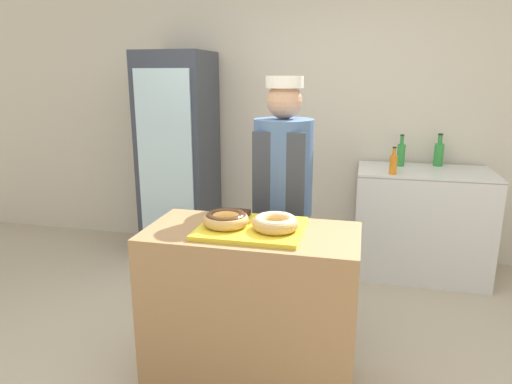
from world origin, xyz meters
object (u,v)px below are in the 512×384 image
(bottle_green, at_px, (439,153))
(donut_chocolate_glaze, at_px, (226,219))
(serving_tray, at_px, (252,228))
(chest_freezer, at_px, (421,222))
(brownie_back_left, at_px, (240,214))
(beverage_fridge, at_px, (179,156))
(donut_light_glaze, at_px, (275,222))
(baker_person, at_px, (283,203))
(bottle_orange, at_px, (393,164))
(bottle_green_b, at_px, (401,154))
(brownie_back_right, at_px, (276,216))

(bottle_green, bearing_deg, donut_chocolate_glaze, -123.09)
(donut_chocolate_glaze, relative_size, bottle_green, 0.84)
(serving_tray, distance_m, chest_freezer, 2.09)
(brownie_back_left, height_order, beverage_fridge, beverage_fridge)
(donut_chocolate_glaze, xyz_separation_m, donut_light_glaze, (0.26, 0.00, 0.00))
(baker_person, bearing_deg, serving_tray, -94.78)
(baker_person, xyz_separation_m, bottle_orange, (0.72, 0.90, 0.12))
(serving_tray, bearing_deg, chest_freezer, 59.14)
(chest_freezer, bearing_deg, bottle_green_b, 144.10)
(chest_freezer, bearing_deg, donut_chocolate_glaze, -123.49)
(bottle_green_b, bearing_deg, brownie_back_left, -118.63)
(donut_chocolate_glaze, bearing_deg, beverage_fridge, 119.35)
(donut_light_glaze, relative_size, brownie_back_left, 2.43)
(beverage_fridge, xyz_separation_m, bottle_orange, (1.90, -0.22, 0.06))
(donut_chocolate_glaze, height_order, brownie_back_left, donut_chocolate_glaze)
(donut_chocolate_glaze, height_order, brownie_back_right, donut_chocolate_glaze)
(brownie_back_left, relative_size, beverage_fridge, 0.05)
(brownie_back_right, xyz_separation_m, bottle_orange, (0.67, 1.38, 0.06))
(serving_tray, bearing_deg, bottle_orange, 63.08)
(serving_tray, relative_size, donut_chocolate_glaze, 2.25)
(serving_tray, distance_m, baker_person, 0.62)
(donut_light_glaze, distance_m, bottle_green, 2.25)
(donut_chocolate_glaze, xyz_separation_m, brownie_back_left, (0.03, 0.17, -0.02))
(donut_chocolate_glaze, bearing_deg, bottle_green_b, 62.84)
(donut_light_glaze, bearing_deg, serving_tray, 169.20)
(bottle_green_b, bearing_deg, baker_person, -122.28)
(brownie_back_right, relative_size, beverage_fridge, 0.05)
(donut_light_glaze, bearing_deg, beverage_fridge, 125.29)
(brownie_back_left, bearing_deg, beverage_fridge, 122.59)
(bottle_green, relative_size, bottle_green_b, 1.03)
(brownie_back_left, xyz_separation_m, chest_freezer, (1.15, 1.61, -0.48))
(brownie_back_left, bearing_deg, bottle_green_b, 61.37)
(brownie_back_right, bearing_deg, donut_chocolate_glaze, -143.69)
(beverage_fridge, xyz_separation_m, bottle_green, (2.29, 0.22, 0.08))
(baker_person, height_order, bottle_green_b, baker_person)
(baker_person, distance_m, bottle_orange, 1.16)
(bottle_green_b, bearing_deg, bottle_green, 13.72)
(bottle_orange, bearing_deg, bottle_green_b, 77.69)
(brownie_back_right, bearing_deg, serving_tray, -124.87)
(donut_chocolate_glaze, relative_size, brownie_back_right, 2.43)
(bottle_orange, distance_m, bottle_green_b, 0.38)
(brownie_back_right, distance_m, bottle_orange, 1.54)
(baker_person, relative_size, bottle_green_b, 6.15)
(brownie_back_right, bearing_deg, baker_person, 95.74)
(brownie_back_left, height_order, bottle_orange, bottle_orange)
(serving_tray, bearing_deg, bottle_green_b, 65.70)
(brownie_back_right, xyz_separation_m, beverage_fridge, (-1.22, 1.60, 0.00))
(baker_person, bearing_deg, donut_light_glaze, -83.22)
(donut_light_glaze, xyz_separation_m, bottle_orange, (0.65, 1.55, 0.04))
(brownie_back_left, distance_m, beverage_fridge, 1.90)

